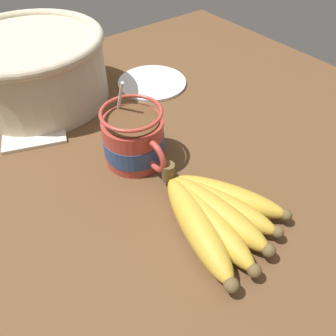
% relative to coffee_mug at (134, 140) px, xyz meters
% --- Properties ---
extents(table, '(1.06, 1.06, 0.04)m').
position_rel_coffee_mug_xyz_m(table, '(0.06, 0.03, -0.06)').
color(table, brown).
rests_on(table, ground).
extents(coffee_mug, '(0.15, 0.10, 0.14)m').
position_rel_coffee_mug_xyz_m(coffee_mug, '(0.00, 0.00, 0.00)').
color(coffee_mug, '#B23D33').
rests_on(coffee_mug, table).
extents(banana_bunch, '(0.20, 0.17, 0.04)m').
position_rel_coffee_mug_xyz_m(banana_bunch, '(0.17, 0.01, -0.02)').
color(banana_bunch, brown).
rests_on(banana_bunch, table).
extents(woven_basket, '(0.29, 0.29, 0.13)m').
position_rel_coffee_mug_xyz_m(woven_basket, '(-0.28, -0.05, 0.03)').
color(woven_basket, beige).
rests_on(woven_basket, table).
extents(napkin, '(0.19, 0.16, 0.01)m').
position_rel_coffee_mug_xyz_m(napkin, '(-0.20, -0.10, -0.04)').
color(napkin, beige).
rests_on(napkin, table).
extents(small_plate, '(0.15, 0.15, 0.01)m').
position_rel_coffee_mug_xyz_m(small_plate, '(-0.18, 0.16, -0.04)').
color(small_plate, white).
rests_on(small_plate, table).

